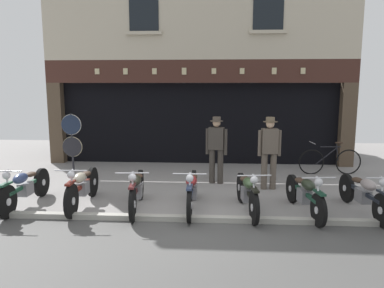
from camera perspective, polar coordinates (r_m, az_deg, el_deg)
The scene contains 15 objects.
ground at distance 6.00m, azimuth -1.79°, elevation -15.91°, with size 21.69×22.00×0.18m.
shop_facade at distance 13.43m, azimuth 1.39°, elevation 5.80°, with size 9.99×4.42×6.47m.
motorcycle_far_left at distance 8.37m, azimuth -24.67°, elevation -6.10°, with size 0.62×2.07×0.92m.
motorcycle_left at distance 7.95m, azimuth -16.76°, elevation -6.35°, with size 0.62×2.09×0.93m.
motorcycle_center_left at distance 7.54m, azimuth -8.65°, elevation -6.96°, with size 0.62×2.04×0.92m.
motorcycle_center at distance 7.43m, azimuth -0.03°, elevation -7.11°, with size 0.62×2.08×0.91m.
motorcycle_center_right at distance 7.37m, azimuth 8.64°, elevation -7.40°, with size 0.62×1.95×0.91m.
motorcycle_right at distance 7.54m, azimuth 17.23°, elevation -7.39°, with size 0.62×2.00×0.90m.
motorcycle_far_right at distance 7.96m, azimuth 25.28°, elevation -6.98°, with size 0.62×2.06×0.90m.
salesman_left at distance 9.35m, azimuth 3.83°, elevation -0.43°, with size 0.55×0.33×1.73m.
shopkeeper_center at distance 8.98m, azimuth 12.00°, elevation -0.84°, with size 0.56×0.34×1.77m.
tyre_sign_pole at distance 11.21m, azimuth -18.28°, elevation 1.11°, with size 0.60×0.06×1.71m.
advert_board_near at distance 11.91m, azimuth 11.04°, elevation 5.75°, with size 0.69×0.03×1.09m.
advert_board_far at distance 12.08m, azimuth 15.70°, elevation 5.49°, with size 0.68×0.03×0.95m.
leaning_bicycle at distance 11.15m, azimuth 20.79°, elevation -2.46°, with size 1.79×0.50×0.95m.
Camera 1 is at (0.52, -6.40, 2.49)m, focal length 34.11 mm.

